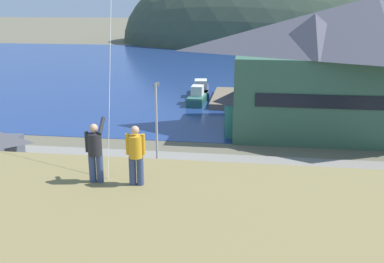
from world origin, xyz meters
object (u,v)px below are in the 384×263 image
at_px(harbor_lodge, 371,62).
at_px(parked_car_corner_spot, 113,180).
at_px(parking_light_pole, 157,122).
at_px(person_kite_flyer, 95,151).
at_px(person_companion, 136,154).
at_px(moored_boat_wharfside, 198,97).
at_px(moored_boat_inner_slip, 201,91).
at_px(storage_shed_waterside, 250,107).
at_px(wharf_dock, 226,98).
at_px(moored_boat_outer_mooring, 254,100).
at_px(parked_car_front_row_silver, 158,226).

relative_size(harbor_lodge, parked_car_corner_spot, 5.73).
xyz_separation_m(harbor_lodge, parking_light_pole, (-16.52, -12.55, -2.70)).
distance_m(harbor_lodge, person_kite_flyer, 33.00).
height_order(harbor_lodge, person_companion, harbor_lodge).
bearing_deg(parking_light_pole, harbor_lodge, 37.22).
bearing_deg(moored_boat_wharfside, harbor_lodge, -31.15).
bearing_deg(moored_boat_inner_slip, harbor_lodge, -40.12).
relative_size(storage_shed_waterside, person_companion, 3.40).
xyz_separation_m(parked_car_corner_spot, person_kite_flyer, (3.91, -12.94, 6.46)).
xyz_separation_m(storage_shed_waterside, person_kite_flyer, (-4.14, -28.39, 5.16)).
bearing_deg(harbor_lodge, parked_car_corner_spot, -137.76).
relative_size(harbor_lodge, moored_boat_wharfside, 4.26).
height_order(wharf_dock, moored_boat_outer_mooring, moored_boat_outer_mooring).
bearing_deg(person_companion, moored_boat_outer_mooring, 85.35).
bearing_deg(parking_light_pole, storage_shed_waterside, 61.30).
relative_size(storage_shed_waterside, moored_boat_outer_mooring, 0.99).
xyz_separation_m(moored_boat_outer_mooring, moored_boat_inner_slip, (-6.65, 4.50, 0.00)).
distance_m(moored_boat_inner_slip, parked_car_corner_spot, 30.84).
bearing_deg(person_kite_flyer, moored_boat_wharfside, 93.04).
height_order(parked_car_front_row_silver, person_companion, person_companion).
bearing_deg(harbor_lodge, moored_boat_outer_mooring, 136.41).
bearing_deg(person_companion, person_kite_flyer, 177.66).
xyz_separation_m(moored_boat_wharfside, person_companion, (3.31, -39.70, 6.79)).
distance_m(harbor_lodge, storage_shed_waterside, 11.18).
xyz_separation_m(parked_car_front_row_silver, person_kite_flyer, (-0.04, -7.68, 6.46)).
bearing_deg(storage_shed_waterside, moored_boat_outer_mooring, 88.65).
relative_size(moored_boat_inner_slip, person_kite_flyer, 3.70).
bearing_deg(harbor_lodge, parked_car_front_row_silver, -123.33).
distance_m(harbor_lodge, parked_car_corner_spot, 25.41).
relative_size(harbor_lodge, parking_light_pole, 3.97).
xyz_separation_m(wharf_dock, moored_boat_wharfside, (-3.24, -1.77, 0.37)).
xyz_separation_m(moored_boat_wharfside, person_kite_flyer, (2.10, -39.65, 6.80)).
xyz_separation_m(wharf_dock, parked_car_corner_spot, (-5.05, -28.49, 0.71)).
relative_size(harbor_lodge, person_companion, 14.26).
height_order(wharf_dock, moored_boat_wharfside, moored_boat_wharfside).
xyz_separation_m(moored_boat_outer_mooring, parking_light_pole, (-6.44, -22.14, 3.03)).
bearing_deg(parking_light_pole, moored_boat_outer_mooring, 73.78).
xyz_separation_m(moored_boat_inner_slip, parked_car_front_row_silver, (2.29, -36.05, 0.34)).
bearing_deg(storage_shed_waterside, parked_car_front_row_silver, -101.21).
xyz_separation_m(parked_car_front_row_silver, parking_light_pole, (-2.08, 9.41, 2.68)).
bearing_deg(person_companion, storage_shed_waterside, 84.10).
bearing_deg(parked_car_front_row_silver, parking_light_pole, 102.49).
height_order(wharf_dock, parking_light_pole, parking_light_pole).
xyz_separation_m(storage_shed_waterside, parked_car_corner_spot, (-8.05, -15.45, -1.30)).
bearing_deg(person_companion, parked_car_front_row_silver, 98.59).
distance_m(storage_shed_waterside, parking_light_pole, 12.96).
distance_m(wharf_dock, person_kite_flyer, 42.06).
bearing_deg(person_kite_flyer, person_companion, -2.34).
bearing_deg(parked_car_corner_spot, person_companion, -68.49).
bearing_deg(moored_boat_outer_mooring, moored_boat_inner_slip, 145.90).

